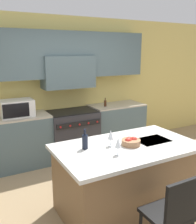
# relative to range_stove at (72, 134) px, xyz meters

# --- Properties ---
(ground_plane) EXTENTS (10.00, 10.00, 0.00)m
(ground_plane) POSITION_rel_range_stove_xyz_m (0.00, -1.72, -0.46)
(ground_plane) COLOR #997F5B
(back_cabinetry) EXTENTS (10.00, 0.46, 2.70)m
(back_cabinetry) POSITION_rel_range_stove_xyz_m (0.00, 0.27, 1.13)
(back_cabinetry) COLOR #DBC166
(back_cabinetry) RESTS_ON ground_plane
(back_counter) EXTENTS (3.23, 0.62, 0.94)m
(back_counter) POSITION_rel_range_stove_xyz_m (0.00, 0.02, 0.01)
(back_counter) COLOR #4C6066
(back_counter) RESTS_ON ground_plane
(range_stove) EXTENTS (0.94, 0.70, 0.91)m
(range_stove) POSITION_rel_range_stove_xyz_m (0.00, 0.00, 0.00)
(range_stove) COLOR #2D2D33
(range_stove) RESTS_ON ground_plane
(microwave) EXTENTS (0.55, 0.39, 0.29)m
(microwave) POSITION_rel_range_stove_xyz_m (-1.01, 0.02, 0.62)
(microwave) COLOR silver
(microwave) RESTS_ON back_counter
(kitchen_island) EXTENTS (1.79, 1.05, 0.89)m
(kitchen_island) POSITION_rel_range_stove_xyz_m (-0.06, -1.95, -0.01)
(kitchen_island) COLOR brown
(kitchen_island) RESTS_ON ground_plane
(island_chair) EXTENTS (0.42, 0.40, 0.93)m
(island_chair) POSITION_rel_range_stove_xyz_m (-0.17, -2.86, 0.08)
(island_chair) COLOR black
(island_chair) RESTS_ON ground_plane
(wine_bottle) EXTENTS (0.07, 0.07, 0.25)m
(wine_bottle) POSITION_rel_range_stove_xyz_m (-0.57, -1.79, 0.53)
(wine_bottle) COLOR black
(wine_bottle) RESTS_ON kitchen_island
(wine_glass_near) EXTENTS (0.07, 0.07, 0.21)m
(wine_glass_near) POSITION_rel_range_stove_xyz_m (-0.32, -2.13, 0.57)
(wine_glass_near) COLOR white
(wine_glass_near) RESTS_ON kitchen_island
(wine_glass_far) EXTENTS (0.07, 0.07, 0.21)m
(wine_glass_far) POSITION_rel_range_stove_xyz_m (-0.25, -1.86, 0.57)
(wine_glass_far) COLOR white
(wine_glass_far) RESTS_ON kitchen_island
(fruit_bowl) EXTENTS (0.24, 0.24, 0.11)m
(fruit_bowl) POSITION_rel_range_stove_xyz_m (-0.02, -1.96, 0.48)
(fruit_bowl) COLOR #996B47
(fruit_bowl) RESTS_ON kitchen_island
(oil_bottle_on_counter) EXTENTS (0.05, 0.05, 0.18)m
(oil_bottle_on_counter) POSITION_rel_range_stove_xyz_m (0.73, -0.03, 0.55)
(oil_bottle_on_counter) COLOR #422314
(oil_bottle_on_counter) RESTS_ON back_counter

